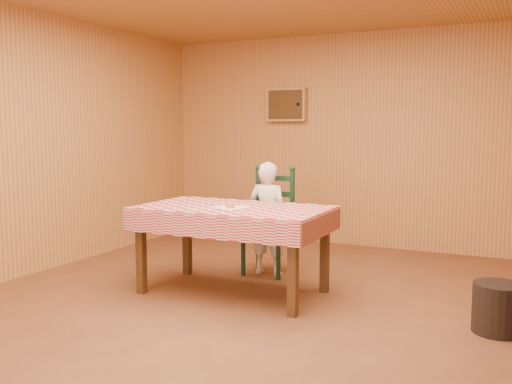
% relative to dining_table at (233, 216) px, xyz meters
% --- Properties ---
extents(ground, '(6.00, 6.00, 0.00)m').
position_rel_dining_table_xyz_m(ground, '(0.38, -0.52, -0.69)').
color(ground, brown).
rests_on(ground, ground).
extents(cabin_walls, '(5.10, 6.05, 2.65)m').
position_rel_dining_table_xyz_m(cabin_walls, '(0.37, 0.02, 1.14)').
color(cabin_walls, '#C48746').
rests_on(cabin_walls, ground).
extents(dining_table, '(1.66, 0.96, 0.77)m').
position_rel_dining_table_xyz_m(dining_table, '(0.00, 0.00, 0.00)').
color(dining_table, '#482D13').
rests_on(dining_table, ground).
extents(ladder_chair, '(0.44, 0.40, 1.08)m').
position_rel_dining_table_xyz_m(ladder_chair, '(-0.00, 0.79, -0.18)').
color(ladder_chair, black).
rests_on(ladder_chair, ground).
extents(seated_child, '(0.41, 0.27, 1.12)m').
position_rel_dining_table_xyz_m(seated_child, '(0.00, 0.73, -0.13)').
color(seated_child, white).
rests_on(seated_child, ground).
extents(napkin, '(0.31, 0.31, 0.00)m').
position_rel_dining_table_xyz_m(napkin, '(-0.00, -0.05, 0.08)').
color(napkin, white).
rests_on(napkin, dining_table).
extents(donut, '(0.12, 0.12, 0.03)m').
position_rel_dining_table_xyz_m(donut, '(0.00, -0.05, 0.10)').
color(donut, '#B47440').
rests_on(donut, napkin).
extents(storage_bin, '(0.37, 0.37, 0.36)m').
position_rel_dining_table_xyz_m(storage_bin, '(2.17, -0.05, -0.51)').
color(storage_bin, black).
rests_on(storage_bin, ground).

